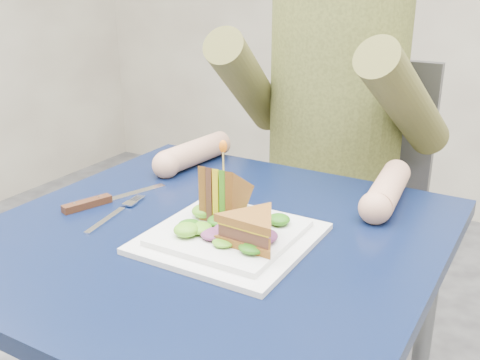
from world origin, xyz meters
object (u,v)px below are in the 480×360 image
Objects in this scene: table at (211,271)px; plate at (230,236)px; sandwich_flat at (252,229)px; sandwich_upright at (224,197)px; chair at (341,202)px; fork at (114,214)px; knife at (97,202)px; diner at (335,75)px.

table is 2.88× the size of plate.
sandwich_upright is at bearing 143.54° from sandwich_flat.
chair is 5.19× the size of fork.
plate is (0.05, -0.68, 0.20)m from chair.
fork is (-0.19, -0.70, 0.19)m from chair.
sandwich_flat reaches higher than fork.
plate is 1.45× the size of fork.
plate reaches higher than knife.
fork is at bearing -175.50° from plate.
sandwich_flat is at bearing -36.46° from sandwich_upright.
sandwich_flat is 0.84× the size of sandwich_upright.
table is 0.14m from sandwich_upright.
sandwich_upright reaches higher than knife.
chair is 4.31× the size of knife.
chair is 0.71m from plate.
chair is at bearing 90.00° from table.
sandwich_upright reaches higher than fork.
sandwich_upright reaches higher than table.
sandwich_flat is 0.12m from sandwich_upright.
sandwich_flat is (0.06, -0.03, 0.04)m from plate.
sandwich_upright is (0.01, 0.03, 0.13)m from table.
sandwich_flat is at bearing -4.54° from knife.
diner reaches higher than knife.
table is at bearing 161.38° from plate.
knife is at bearing 161.18° from fork.
diner is at bearing 66.12° from knife.
sandwich_flat is at bearing -21.75° from table.
fork is at bearing -104.94° from chair.
table is 6.03× the size of sandwich_flat.
table is at bearing 10.66° from fork.
plate is 1.74× the size of sandwich_upright.
diner reaches higher than sandwich_flat.
table is 4.18× the size of fork.
sandwich_flat is at bearing -80.07° from diner.
sandwich_upright is at bearing 17.92° from fork.
plate is at bearing -18.62° from table.
chair reaches higher than sandwich_flat.
sandwich_flat reaches higher than table.
diner is 2.87× the size of plate.
plate is 0.24m from fork.
fork is (-0.19, -0.04, 0.08)m from table.
sandwich_upright is 0.27m from knife.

